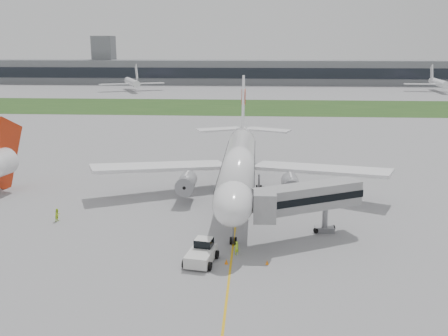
# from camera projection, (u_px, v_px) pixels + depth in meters

# --- Properties ---
(ground) EXTENTS (600.00, 600.00, 0.00)m
(ground) POSITION_uv_depth(u_px,v_px,m) (238.00, 205.00, 75.90)
(ground) COLOR #949396
(ground) RESTS_ON ground
(apron_markings) EXTENTS (70.00, 70.00, 0.04)m
(apron_markings) POSITION_uv_depth(u_px,v_px,m) (236.00, 217.00, 71.06)
(apron_markings) COLOR gold
(apron_markings) RESTS_ON ground
(grass_strip) EXTENTS (600.00, 50.00, 0.02)m
(grass_strip) POSITION_uv_depth(u_px,v_px,m) (250.00, 107.00, 192.02)
(grass_strip) COLOR #21461A
(grass_strip) RESTS_ON ground
(terminal_building) EXTENTS (320.00, 22.30, 14.00)m
(terminal_building) POSITION_uv_depth(u_px,v_px,m) (252.00, 72.00, 296.63)
(terminal_building) COLOR slate
(terminal_building) RESTS_ON ground
(control_tower) EXTENTS (12.00, 12.00, 56.00)m
(control_tower) POSITION_uv_depth(u_px,v_px,m) (106.00, 83.00, 306.03)
(control_tower) COLOR slate
(control_tower) RESTS_ON ground
(airliner) EXTENTS (48.13, 53.95, 17.88)m
(airliner) POSITION_uv_depth(u_px,v_px,m) (239.00, 162.00, 79.23)
(airliner) COLOR white
(airliner) RESTS_ON ground
(pushback_tug) EXTENTS (3.89, 5.15, 2.44)m
(pushback_tug) POSITION_uv_depth(u_px,v_px,m) (202.00, 252.00, 56.19)
(pushback_tug) COLOR silver
(pushback_tug) RESTS_ON ground
(jet_bridge) EXTENTS (14.42, 10.42, 7.08)m
(jet_bridge) POSITION_uv_depth(u_px,v_px,m) (302.00, 199.00, 61.98)
(jet_bridge) COLOR #98989A
(jet_bridge) RESTS_ON ground
(safety_cone_left) EXTENTS (0.41, 0.41, 0.57)m
(safety_cone_left) POSITION_uv_depth(u_px,v_px,m) (226.00, 262.00, 55.77)
(safety_cone_left) COLOR orange
(safety_cone_left) RESTS_ON ground
(safety_cone_right) EXTENTS (0.38, 0.38, 0.53)m
(safety_cone_right) POSITION_uv_depth(u_px,v_px,m) (267.00, 262.00, 55.66)
(safety_cone_right) COLOR orange
(safety_cone_right) RESTS_ON ground
(ground_crew_near) EXTENTS (0.73, 0.72, 1.70)m
(ground_crew_near) POSITION_uv_depth(u_px,v_px,m) (236.00, 248.00, 58.04)
(ground_crew_near) COLOR #BFFA29
(ground_crew_near) RESTS_ON ground
(ground_crew_far) EXTENTS (0.90, 1.04, 1.83)m
(ground_crew_far) POSITION_uv_depth(u_px,v_px,m) (58.00, 215.00, 69.05)
(ground_crew_far) COLOR #CAF528
(ground_crew_far) RESTS_ON ground
(distant_aircraft_left) EXTENTS (41.79, 39.73, 12.63)m
(distant_aircraft_left) POSITION_uv_depth(u_px,v_px,m) (132.00, 91.00, 255.76)
(distant_aircraft_left) COLOR white
(distant_aircraft_left) RESTS_ON ground
(distant_aircraft_right) EXTENTS (35.97, 32.48, 12.70)m
(distant_aircraft_right) POSITION_uv_depth(u_px,v_px,m) (438.00, 92.00, 252.06)
(distant_aircraft_right) COLOR white
(distant_aircraft_right) RESTS_ON ground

